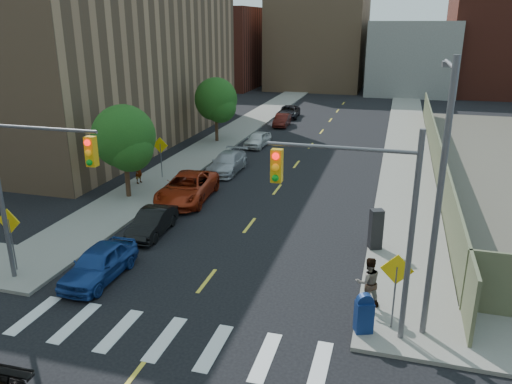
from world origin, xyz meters
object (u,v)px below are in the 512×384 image
Objects in this scene: parked_car_blue at (99,263)px; parked_car_maroon at (282,120)px; parked_car_white at (258,139)px; pedestrian_west at (139,170)px; parked_car_grey at (289,112)px; parked_car_silver at (227,163)px; mailbox at (364,313)px; parked_car_black at (152,222)px; parked_car_red at (187,188)px; payphone at (376,229)px; pedestrian_east at (368,282)px.

parked_car_maroon is (0.00, 32.44, -0.08)m from parked_car_blue.
pedestrian_west is (-4.44, -12.02, 0.35)m from parked_car_white.
parked_car_white is 13.87m from parked_car_grey.
parked_car_maroon is at bearing 89.97° from parked_car_silver.
parked_car_grey reaches higher than parked_car_maroon.
parked_car_grey is 3.26× the size of mailbox.
parked_car_grey is (-0.40, 21.58, -0.04)m from parked_car_silver.
parked_car_white is at bearing 91.70° from mailbox.
parked_car_silver is 19.78m from mailbox.
parked_car_blue is 32.44m from parked_car_maroon.
parked_car_silver is (0.00, 15.76, -0.02)m from parked_car_blue.
mailbox is (10.54, -5.67, 0.21)m from parked_car_black.
parked_car_blue is at bearing -92.46° from parked_car_red.
parked_car_blue is at bearing 153.04° from mailbox.
parked_car_silver is 1.27× the size of parked_car_white.
pedestrian_west is (-4.10, 1.80, 0.20)m from parked_car_red.
parked_car_white is 2.22× the size of pedestrian_west.
mailbox is 0.75× the size of payphone.
pedestrian_east is (10.50, -22.81, 0.47)m from parked_car_white.
parked_car_red is (-0.30, 4.99, 0.16)m from parked_car_black.
pedestrian_east is at bearing 68.48° from mailbox.
parked_car_white is at bearing -10.67° from pedestrian_west.
parked_car_blue is 1.09× the size of parked_car_black.
parked_car_blue is 0.87× the size of parked_car_silver.
parked_car_grey is (-0.36, 32.67, 0.02)m from parked_car_black.
parked_car_white is (0.00, 23.48, -0.07)m from parked_car_blue.
parked_car_white is 8.96m from parked_car_maroon.
pedestrian_east is (10.54, -4.01, 0.47)m from parked_car_black.
mailbox is at bearing -120.23° from pedestrian_west.
mailbox is (10.84, -10.66, 0.05)m from parked_car_red.
pedestrian_west reaches higher than parked_car_red.
payphone is at bearing -71.10° from parked_car_maroon.
parked_car_red is (-0.34, 9.66, 0.08)m from parked_car_blue.
pedestrian_west is at bearing 151.80° from parked_car_red.
parked_car_red is 13.82m from parked_car_white.
parked_car_black is 5.00m from parked_car_red.
parked_car_maroon is (0.34, 22.78, -0.16)m from parked_car_red.
parked_car_red is at bearing 113.97° from mailbox.
parked_car_grey is at bearing 0.73° from pedestrian_west.
pedestrian_west is at bearing -104.46° from parked_car_maroon.
parked_car_red is at bearing -94.49° from parked_car_grey.
parked_car_silver is at bearing 100.55° from mailbox.
pedestrian_east is at bearing -74.22° from parked_car_maroon.
pedestrian_east is (10.84, -8.99, 0.32)m from parked_car_red.
pedestrian_west is at bearing 111.28° from parked_car_blue.
pedestrian_east is at bearing -23.98° from parked_car_black.
parked_car_blue reaches higher than parked_car_grey.
parked_car_black is at bearing 130.20° from mailbox.
parked_car_black is at bearing -42.33° from pedestrian_east.
parked_car_silver is (0.04, 11.09, 0.06)m from parked_car_black.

